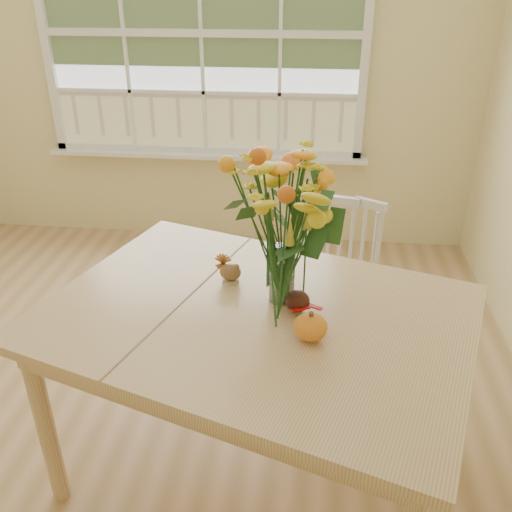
# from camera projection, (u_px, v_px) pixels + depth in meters

# --- Properties ---
(floor) EXTENTS (4.00, 4.50, 0.01)m
(floor) POSITION_uv_depth(u_px,v_px,m) (122.00, 443.00, 2.51)
(floor) COLOR tan
(floor) RESTS_ON ground
(wall_back) EXTENTS (4.00, 0.02, 2.70)m
(wall_back) POSITION_uv_depth(u_px,v_px,m) (203.00, 63.00, 3.85)
(wall_back) COLOR beige
(wall_back) RESTS_ON floor
(window) EXTENTS (2.42, 0.12, 1.74)m
(window) POSITION_uv_depth(u_px,v_px,m) (201.00, 36.00, 3.73)
(window) COLOR silver
(window) RESTS_ON wall_back
(dining_table) EXTENTS (1.80, 1.52, 0.82)m
(dining_table) POSITION_uv_depth(u_px,v_px,m) (255.00, 332.00, 2.04)
(dining_table) COLOR tan
(dining_table) RESTS_ON floor
(windsor_chair) EXTENTS (0.50, 0.49, 0.93)m
(windsor_chair) POSITION_uv_depth(u_px,v_px,m) (334.00, 281.00, 2.78)
(windsor_chair) COLOR white
(windsor_chair) RESTS_ON floor
(flower_vase) EXTENTS (0.46, 0.46, 0.54)m
(flower_vase) POSITION_uv_depth(u_px,v_px,m) (283.00, 221.00, 1.91)
(flower_vase) COLOR white
(flower_vase) RESTS_ON dining_table
(pumpkin) EXTENTS (0.12, 0.12, 0.09)m
(pumpkin) POSITION_uv_depth(u_px,v_px,m) (310.00, 328.00, 1.82)
(pumpkin) COLOR orange
(pumpkin) RESTS_ON dining_table
(turkey_figurine) EXTENTS (0.09, 0.07, 0.11)m
(turkey_figurine) POSITION_uv_depth(u_px,v_px,m) (230.00, 272.00, 2.16)
(turkey_figurine) COLOR #CCB78C
(turkey_figurine) RESTS_ON dining_table
(dark_gourd) EXTENTS (0.13, 0.09, 0.08)m
(dark_gourd) POSITION_uv_depth(u_px,v_px,m) (298.00, 302.00, 1.98)
(dark_gourd) COLOR #38160F
(dark_gourd) RESTS_ON dining_table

